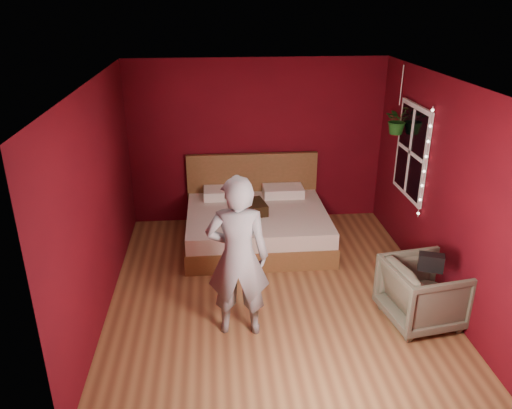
{
  "coord_description": "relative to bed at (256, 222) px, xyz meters",
  "views": [
    {
      "loc": [
        -0.69,
        -5.34,
        3.46
      ],
      "look_at": [
        -0.18,
        0.4,
        1.02
      ],
      "focal_mm": 35.0,
      "sensor_mm": 36.0,
      "label": 1
    }
  ],
  "objects": [
    {
      "name": "armchair",
      "position": [
        1.68,
        -2.18,
        0.07
      ],
      "size": [
        0.93,
        0.91,
        0.74
      ],
      "primitive_type": "imported",
      "rotation": [
        0.0,
        0.0,
        1.73
      ],
      "color": "#565644",
      "rests_on": "ground"
    },
    {
      "name": "hanging_plant",
      "position": [
        1.92,
        -0.22,
        1.57
      ],
      "size": [
        0.44,
        0.41,
        0.93
      ],
      "color": "silver",
      "rests_on": "room_walls"
    },
    {
      "name": "throw_pillow",
      "position": [
        -0.11,
        -0.14,
        0.3
      ],
      "size": [
        0.53,
        0.53,
        0.16
      ],
      "primitive_type": "cube",
      "rotation": [
        0.0,
        0.0,
        0.2
      ],
      "color": "black",
      "rests_on": "bed"
    },
    {
      "name": "person",
      "position": [
        -0.39,
        -2.16,
        0.62
      ],
      "size": [
        0.7,
        0.49,
        1.83
      ],
      "primitive_type": "imported",
      "rotation": [
        0.0,
        0.0,
        3.06
      ],
      "color": "gray",
      "rests_on": "ground"
    },
    {
      "name": "handbag",
      "position": [
        1.65,
        -2.31,
        0.54
      ],
      "size": [
        0.29,
        0.22,
        0.18
      ],
      "primitive_type": "cube",
      "rotation": [
        0.0,
        0.0,
        -0.38
      ],
      "color": "black",
      "rests_on": "armchair"
    },
    {
      "name": "floor",
      "position": [
        0.08,
        -1.42,
        -0.3
      ],
      "size": [
        4.5,
        4.5,
        0.0
      ],
      "primitive_type": "plane",
      "color": "olive",
      "rests_on": "ground"
    },
    {
      "name": "room_walls",
      "position": [
        0.08,
        -1.42,
        1.38
      ],
      "size": [
        4.04,
        4.54,
        2.62
      ],
      "color": "#5D0913",
      "rests_on": "ground"
    },
    {
      "name": "bed",
      "position": [
        0.0,
        0.0,
        0.0
      ],
      "size": [
        2.08,
        1.76,
        1.14
      ],
      "color": "brown",
      "rests_on": "ground"
    },
    {
      "name": "window",
      "position": [
        2.05,
        -0.52,
        1.2
      ],
      "size": [
        0.05,
        0.97,
        1.27
      ],
      "color": "white",
      "rests_on": "room_walls"
    },
    {
      "name": "fairy_lights",
      "position": [
        2.02,
        -1.04,
        1.2
      ],
      "size": [
        0.04,
        0.04,
        1.45
      ],
      "color": "silver",
      "rests_on": "room_walls"
    }
  ]
}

